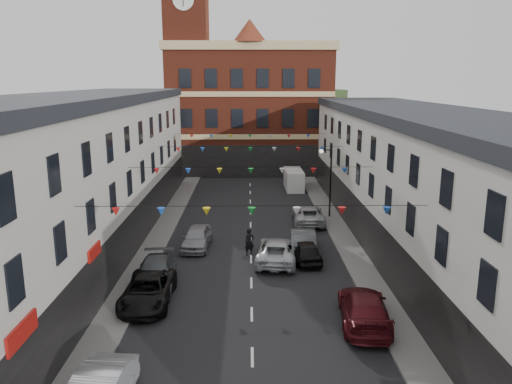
{
  "coord_description": "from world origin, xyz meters",
  "views": [
    {
      "loc": [
        -0.11,
        -27.33,
        11.64
      ],
      "look_at": [
        0.37,
        6.52,
        4.0
      ],
      "focal_mm": 35.0,
      "sensor_mm": 36.0,
      "label": 1
    }
  ],
  "objects_px": {
    "car_right_c": "(364,308)",
    "pedestrian": "(250,242)",
    "car_right_d": "(306,251)",
    "moving_car": "(277,250)",
    "white_van": "(294,180)",
    "car_right_f": "(308,214)",
    "car_left_e": "(197,237)",
    "car_right_e": "(302,239)",
    "car_left_c": "(148,290)",
    "street_lamp": "(328,173)",
    "car_left_d": "(155,274)"
  },
  "relations": [
    {
      "from": "car_right_c",
      "to": "pedestrian",
      "type": "relative_size",
      "value": 2.98
    },
    {
      "from": "car_right_d",
      "to": "moving_car",
      "type": "xyz_separation_m",
      "value": [
        -1.89,
        -0.05,
        0.05
      ]
    },
    {
      "from": "white_van",
      "to": "car_right_f",
      "type": "bearing_deg",
      "value": -90.84
    },
    {
      "from": "car_left_e",
      "to": "moving_car",
      "type": "xyz_separation_m",
      "value": [
        5.53,
        -2.8,
        -0.01
      ]
    },
    {
      "from": "car_left_e",
      "to": "car_right_d",
      "type": "xyz_separation_m",
      "value": [
        7.42,
        -2.75,
        -0.06
      ]
    },
    {
      "from": "car_right_d",
      "to": "pedestrian",
      "type": "height_order",
      "value": "pedestrian"
    },
    {
      "from": "car_left_e",
      "to": "car_right_e",
      "type": "height_order",
      "value": "car_right_e"
    },
    {
      "from": "car_left_c",
      "to": "car_right_d",
      "type": "xyz_separation_m",
      "value": [
        9.1,
        6.23,
        -0.04
      ]
    },
    {
      "from": "car_left_e",
      "to": "car_right_c",
      "type": "height_order",
      "value": "car_right_c"
    },
    {
      "from": "moving_car",
      "to": "car_right_f",
      "type": "bearing_deg",
      "value": -102.0
    },
    {
      "from": "street_lamp",
      "to": "white_van",
      "type": "distance_m",
      "value": 12.13
    },
    {
      "from": "car_right_d",
      "to": "car_right_e",
      "type": "relative_size",
      "value": 0.86
    },
    {
      "from": "street_lamp",
      "to": "car_left_e",
      "type": "xyz_separation_m",
      "value": [
        -10.37,
        -7.67,
        -3.14
      ]
    },
    {
      "from": "car_right_c",
      "to": "white_van",
      "type": "bearing_deg",
      "value": -82.43
    },
    {
      "from": "street_lamp",
      "to": "car_right_e",
      "type": "bearing_deg",
      "value": -109.73
    },
    {
      "from": "car_left_e",
      "to": "moving_car",
      "type": "relative_size",
      "value": 0.82
    },
    {
      "from": "car_left_e",
      "to": "car_right_e",
      "type": "xyz_separation_m",
      "value": [
        7.42,
        -0.56,
        0.03
      ]
    },
    {
      "from": "car_left_e",
      "to": "car_right_d",
      "type": "bearing_deg",
      "value": -16.68
    },
    {
      "from": "car_left_c",
      "to": "pedestrian",
      "type": "xyz_separation_m",
      "value": [
        5.4,
        7.39,
        0.19
      ]
    },
    {
      "from": "car_right_e",
      "to": "moving_car",
      "type": "relative_size",
      "value": 0.88
    },
    {
      "from": "moving_car",
      "to": "pedestrian",
      "type": "bearing_deg",
      "value": -26.77
    },
    {
      "from": "car_left_c",
      "to": "car_right_c",
      "type": "height_order",
      "value": "car_right_c"
    },
    {
      "from": "street_lamp",
      "to": "car_right_e",
      "type": "height_order",
      "value": "street_lamp"
    },
    {
      "from": "car_left_d",
      "to": "white_van",
      "type": "relative_size",
      "value": 1.11
    },
    {
      "from": "car_left_e",
      "to": "white_van",
      "type": "distance_m",
      "value": 21.13
    },
    {
      "from": "car_right_e",
      "to": "street_lamp",
      "type": "bearing_deg",
      "value": -106.04
    },
    {
      "from": "car_right_d",
      "to": "car_right_c",
      "type": "bearing_deg",
      "value": 98.17
    },
    {
      "from": "car_right_d",
      "to": "car_left_c",
      "type": "bearing_deg",
      "value": 30.48
    },
    {
      "from": "car_left_e",
      "to": "car_right_f",
      "type": "relative_size",
      "value": 0.84
    },
    {
      "from": "car_left_c",
      "to": "white_van",
      "type": "height_order",
      "value": "white_van"
    },
    {
      "from": "street_lamp",
      "to": "car_right_e",
      "type": "distance_m",
      "value": 9.28
    },
    {
      "from": "car_left_d",
      "to": "car_right_f",
      "type": "xyz_separation_m",
      "value": [
        10.27,
        12.9,
        -0.03
      ]
    },
    {
      "from": "street_lamp",
      "to": "car_right_e",
      "type": "relative_size",
      "value": 1.25
    },
    {
      "from": "car_right_f",
      "to": "pedestrian",
      "type": "relative_size",
      "value": 2.87
    },
    {
      "from": "car_right_f",
      "to": "white_van",
      "type": "relative_size",
      "value": 1.12
    },
    {
      "from": "car_left_c",
      "to": "car_right_d",
      "type": "relative_size",
      "value": 1.29
    },
    {
      "from": "car_right_f",
      "to": "moving_car",
      "type": "height_order",
      "value": "moving_car"
    },
    {
      "from": "car_left_c",
      "to": "white_van",
      "type": "distance_m",
      "value": 30.1
    },
    {
      "from": "car_right_e",
      "to": "car_right_f",
      "type": "bearing_deg",
      "value": -96.27
    },
    {
      "from": "street_lamp",
      "to": "car_right_c",
      "type": "xyz_separation_m",
      "value": [
        -1.1,
        -19.06,
        -3.1
      ]
    },
    {
      "from": "car_left_e",
      "to": "car_left_d",
      "type": "bearing_deg",
      "value": -100.2
    },
    {
      "from": "car_left_d",
      "to": "pedestrian",
      "type": "xyz_separation_m",
      "value": [
        5.4,
        5.2,
        0.16
      ]
    },
    {
      "from": "car_left_e",
      "to": "street_lamp",
      "type": "bearing_deg",
      "value": 40.16
    },
    {
      "from": "car_left_d",
      "to": "white_van",
      "type": "height_order",
      "value": "white_van"
    },
    {
      "from": "car_right_c",
      "to": "car_right_d",
      "type": "relative_size",
      "value": 1.34
    },
    {
      "from": "car_left_e",
      "to": "moving_car",
      "type": "bearing_deg",
      "value": -23.17
    },
    {
      "from": "car_right_c",
      "to": "moving_car",
      "type": "xyz_separation_m",
      "value": [
        -3.74,
        8.59,
        -0.05
      ]
    },
    {
      "from": "moving_car",
      "to": "white_van",
      "type": "bearing_deg",
      "value": -90.86
    },
    {
      "from": "car_right_f",
      "to": "pedestrian",
      "type": "bearing_deg",
      "value": 59.62
    },
    {
      "from": "moving_car",
      "to": "white_van",
      "type": "distance_m",
      "value": 22.33
    }
  ]
}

